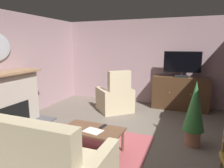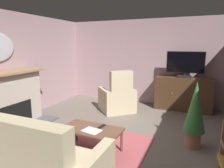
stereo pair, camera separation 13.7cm
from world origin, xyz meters
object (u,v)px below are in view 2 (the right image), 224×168
object	(u,v)px
television	(185,64)
coffee_table	(91,131)
tv_remote	(102,126)
tv_cabinet	(183,95)
armchair_angled_to_table	(117,99)
potted_plant_on_hearth_side	(195,112)
fireplace	(9,101)
cat	(62,129)
sofa_floral	(41,168)
folded_newspaper	(92,131)

from	to	relation	value
television	coffee_table	size ratio (longest dim) A/B	0.94
coffee_table	tv_remote	bearing A→B (deg)	46.96
tv_cabinet	coffee_table	xyz separation A→B (m)	(-1.26, -3.08, -0.07)
armchair_angled_to_table	potted_plant_on_hearth_side	distance (m)	2.44
fireplace	television	size ratio (longest dim) A/B	1.76
tv_remote	cat	distance (m)	1.14
armchair_angled_to_table	cat	world-z (taller)	armchair_angled_to_table
tv_cabinet	coffee_table	size ratio (longest dim) A/B	1.47
tv_remote	fireplace	bearing A→B (deg)	96.59
fireplace	sofa_floral	bearing A→B (deg)	-32.31
sofa_floral	cat	size ratio (longest dim) A/B	2.42
coffee_table	cat	world-z (taller)	coffee_table
tv_remote	folded_newspaper	distance (m)	0.23
tv_cabinet	folded_newspaper	bearing A→B (deg)	-111.05
cat	tv_cabinet	bearing A→B (deg)	50.79
fireplace	cat	size ratio (longest dim) A/B	2.69
coffee_table	potted_plant_on_hearth_side	world-z (taller)	potted_plant_on_hearth_side
sofa_floral	armchair_angled_to_table	world-z (taller)	armchair_angled_to_table
television	potted_plant_on_hearth_side	size ratio (longest dim) A/B	0.82
fireplace	potted_plant_on_hearth_side	world-z (taller)	fireplace
fireplace	potted_plant_on_hearth_side	xyz separation A→B (m)	(3.81, 0.69, 0.06)
fireplace	tv_remote	bearing A→B (deg)	-1.91
tv_cabinet	armchair_angled_to_table	size ratio (longest dim) A/B	1.28
sofa_floral	cat	distance (m)	1.75
cat	coffee_table	bearing A→B (deg)	-23.55
fireplace	folded_newspaper	bearing A→B (deg)	-7.41
television	folded_newspaper	world-z (taller)	television
tv_cabinet	armchair_angled_to_table	xyz separation A→B (m)	(-1.68, -0.85, -0.09)
cat	television	bearing A→B (deg)	50.23
coffee_table	armchair_angled_to_table	size ratio (longest dim) A/B	0.87
television	armchair_angled_to_table	world-z (taller)	television
potted_plant_on_hearth_side	cat	bearing A→B (deg)	-168.69
tv_cabinet	folded_newspaper	distance (m)	3.38
television	tv_remote	distance (m)	3.22
television	cat	bearing A→B (deg)	-129.77
television	cat	world-z (taller)	television
potted_plant_on_hearth_side	fireplace	bearing A→B (deg)	-169.74
armchair_angled_to_table	potted_plant_on_hearth_side	bearing A→B (deg)	-33.14
tv_remote	folded_newspaper	size ratio (longest dim) A/B	0.57
television	armchair_angled_to_table	xyz separation A→B (m)	(-1.68, -0.80, -0.97)
coffee_table	armchair_angled_to_table	xyz separation A→B (m)	(-0.41, 2.23, -0.03)
sofa_floral	potted_plant_on_hearth_side	xyz separation A→B (m)	(1.70, 2.02, 0.32)
tv_cabinet	potted_plant_on_hearth_side	distance (m)	2.21
tv_remote	cat	bearing A→B (deg)	84.61
sofa_floral	potted_plant_on_hearth_side	distance (m)	2.66
potted_plant_on_hearth_side	cat	distance (m)	2.65
coffee_table	tv_remote	distance (m)	0.20
folded_newspaper	sofa_floral	bearing A→B (deg)	-87.31
tv_cabinet	tv_remote	bearing A→B (deg)	-111.03
tv_cabinet	television	world-z (taller)	television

